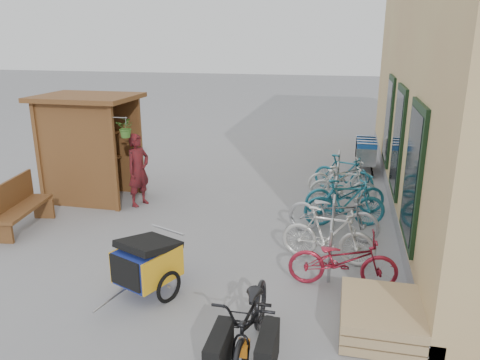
% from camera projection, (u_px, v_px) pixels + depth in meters
% --- Properties ---
extents(ground, '(80.00, 80.00, 0.00)m').
position_uv_depth(ground, '(192.00, 259.00, 7.96)').
color(ground, gray).
extents(kiosk, '(2.49, 1.65, 2.40)m').
position_uv_depth(kiosk, '(86.00, 133.00, 10.50)').
color(kiosk, brown).
rests_on(kiosk, ground).
extents(bike_rack, '(0.05, 5.35, 0.86)m').
position_uv_depth(bike_rack, '(336.00, 196.00, 9.55)').
color(bike_rack, '#A5A8AD').
rests_on(bike_rack, ground).
extents(pallet_stack, '(1.00, 1.20, 0.40)m').
position_uv_depth(pallet_stack, '(381.00, 317.00, 5.95)').
color(pallet_stack, tan).
rests_on(pallet_stack, ground).
extents(bench, '(0.72, 1.64, 1.00)m').
position_uv_depth(bench, '(18.00, 205.00, 9.05)').
color(bench, brown).
rests_on(bench, ground).
extents(shopping_carts, '(0.54, 1.82, 0.97)m').
position_uv_depth(shopping_carts, '(365.00, 150.00, 13.14)').
color(shopping_carts, silver).
rests_on(shopping_carts, ground).
extents(child_trailer, '(1.00, 1.52, 0.89)m').
position_uv_depth(child_trailer, '(147.00, 262.00, 6.80)').
color(child_trailer, navy).
rests_on(child_trailer, ground).
extents(cargo_bike, '(0.69, 1.91, 1.00)m').
position_uv_depth(cargo_bike, '(251.00, 323.00, 5.35)').
color(cargo_bike, black).
rests_on(cargo_bike, ground).
extents(person_kiosk, '(0.59, 0.70, 1.62)m').
position_uv_depth(person_kiosk, '(138.00, 170.00, 10.31)').
color(person_kiosk, maroon).
rests_on(person_kiosk, ground).
extents(bike_0, '(1.66, 0.67, 0.85)m').
position_uv_depth(bike_0, '(343.00, 260.00, 7.00)').
color(bike_0, maroon).
rests_on(bike_0, ground).
extents(bike_1, '(1.63, 0.70, 0.95)m').
position_uv_depth(bike_1, '(328.00, 235.00, 7.76)').
color(bike_1, silver).
rests_on(bike_1, ground).
extents(bike_2, '(1.85, 1.02, 0.92)m').
position_uv_depth(bike_2, '(333.00, 213.00, 8.75)').
color(bike_2, '#9D9EA2').
rests_on(bike_2, ground).
extents(bike_3, '(1.68, 0.80, 0.97)m').
position_uv_depth(bike_3, '(345.00, 203.00, 9.22)').
color(bike_3, '#216E86').
rests_on(bike_3, ground).
extents(bike_4, '(1.82, 1.09, 0.90)m').
position_uv_depth(bike_4, '(345.00, 194.00, 9.88)').
color(bike_4, '#216E86').
rests_on(bike_4, ground).
extents(bike_5, '(1.52, 0.54, 0.89)m').
position_uv_depth(bike_5, '(343.00, 186.00, 10.40)').
color(bike_5, silver).
rests_on(bike_5, ground).
extents(bike_6, '(1.68, 0.99, 0.84)m').
position_uv_depth(bike_6, '(341.00, 177.00, 11.16)').
color(bike_6, silver).
rests_on(bike_6, ground).
extents(bike_7, '(1.55, 0.89, 0.90)m').
position_uv_depth(bike_7, '(344.00, 174.00, 11.32)').
color(bike_7, '#216E86').
rests_on(bike_7, ground).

